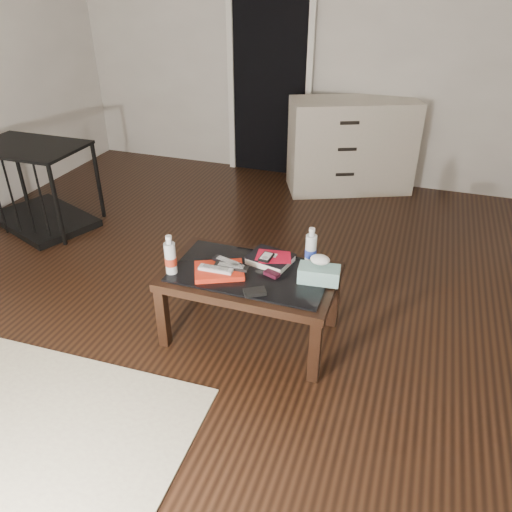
% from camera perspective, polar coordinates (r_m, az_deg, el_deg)
% --- Properties ---
extents(ground, '(5.00, 5.00, 0.00)m').
position_cam_1_polar(ground, '(3.51, -4.55, -4.54)').
color(ground, black).
rests_on(ground, ground).
extents(room_shell, '(5.00, 5.00, 5.00)m').
position_cam_1_polar(room_shell, '(2.91, -5.94, 22.60)').
color(room_shell, silver).
rests_on(room_shell, ground).
extents(doorway, '(0.90, 0.08, 2.07)m').
position_cam_1_polar(doorway, '(5.43, 1.61, 19.96)').
color(doorway, black).
rests_on(doorway, ground).
extents(coffee_table, '(1.00, 0.60, 0.46)m').
position_cam_1_polar(coffee_table, '(2.94, -0.62, -2.83)').
color(coffee_table, black).
rests_on(coffee_table, ground).
extents(dresser, '(1.30, 0.94, 0.90)m').
position_cam_1_polar(dresser, '(5.14, 10.81, 12.25)').
color(dresser, beige).
rests_on(dresser, ground).
extents(pet_crate, '(1.06, 0.89, 0.71)m').
position_cam_1_polar(pet_crate, '(4.78, -23.49, 6.00)').
color(pet_crate, black).
rests_on(pet_crate, ground).
extents(magazines, '(0.34, 0.31, 0.03)m').
position_cam_1_polar(magazines, '(2.89, -4.24, -1.70)').
color(magazines, red).
rests_on(magazines, coffee_table).
extents(remote_silver, '(0.20, 0.06, 0.02)m').
position_cam_1_polar(remote_silver, '(2.86, -4.63, -1.48)').
color(remote_silver, silver).
rests_on(remote_silver, magazines).
extents(remote_black_front, '(0.20, 0.06, 0.02)m').
position_cam_1_polar(remote_black_front, '(2.87, -2.85, -1.21)').
color(remote_black_front, black).
rests_on(remote_black_front, magazines).
extents(remote_black_back, '(0.21, 0.10, 0.02)m').
position_cam_1_polar(remote_black_back, '(2.92, -3.20, -0.69)').
color(remote_black_back, black).
rests_on(remote_black_back, magazines).
extents(textbook, '(0.29, 0.25, 0.05)m').
position_cam_1_polar(textbook, '(2.98, 1.65, -0.35)').
color(textbook, black).
rests_on(textbook, coffee_table).
extents(dvd_mailers, '(0.21, 0.16, 0.01)m').
position_cam_1_polar(dvd_mailers, '(2.96, 1.90, 0.05)').
color(dvd_mailers, '#B60C25').
rests_on(dvd_mailers, textbook).
extents(ipod, '(0.07, 0.11, 0.02)m').
position_cam_1_polar(ipod, '(2.93, 1.18, -0.11)').
color(ipod, black).
rests_on(ipod, dvd_mailers).
extents(flip_phone, '(0.10, 0.08, 0.02)m').
position_cam_1_polar(flip_phone, '(2.86, 1.82, -2.05)').
color(flip_phone, '#320B17').
rests_on(flip_phone, coffee_table).
extents(wallet, '(0.14, 0.12, 0.02)m').
position_cam_1_polar(wallet, '(2.71, -0.14, -4.13)').
color(wallet, black).
rests_on(wallet, coffee_table).
extents(water_bottle_left, '(0.08, 0.08, 0.24)m').
position_cam_1_polar(water_bottle_left, '(2.88, -9.78, 0.18)').
color(water_bottle_left, silver).
rests_on(water_bottle_left, coffee_table).
extents(water_bottle_right, '(0.08, 0.08, 0.24)m').
position_cam_1_polar(water_bottle_right, '(2.93, 6.30, 1.11)').
color(water_bottle_right, silver).
rests_on(water_bottle_right, coffee_table).
extents(tissue_box, '(0.24, 0.14, 0.09)m').
position_cam_1_polar(tissue_box, '(2.82, 7.21, -2.07)').
color(tissue_box, teal).
rests_on(tissue_box, coffee_table).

